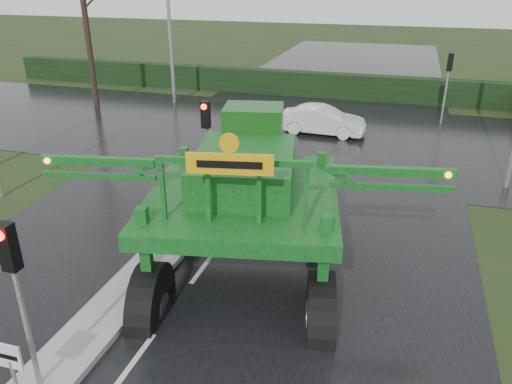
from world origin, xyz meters
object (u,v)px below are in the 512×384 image
(crop_sprayer, at_px, (145,203))
(white_sedan, at_px, (321,134))
(keep_left_sign, at_px, (11,365))
(traffic_signal_mid, at_px, (206,130))
(traffic_signal_far, at_px, (449,73))
(traffic_signal_near, at_px, (14,274))

(crop_sprayer, height_order, white_sedan, crop_sprayer)
(keep_left_sign, height_order, traffic_signal_mid, traffic_signal_mid)
(crop_sprayer, bearing_deg, traffic_signal_mid, 86.66)
(traffic_signal_mid, height_order, crop_sprayer, crop_sprayer)
(traffic_signal_mid, bearing_deg, traffic_signal_far, 58.07)
(keep_left_sign, relative_size, traffic_signal_mid, 0.38)
(white_sedan, bearing_deg, traffic_signal_near, 175.32)
(traffic_signal_far, xyz_separation_m, crop_sprayer, (-7.05, -17.90, -0.00))
(traffic_signal_near, distance_m, traffic_signal_mid, 8.50)
(keep_left_sign, xyz_separation_m, crop_sprayer, (0.75, 3.60, 1.53))
(traffic_signal_near, height_order, traffic_signal_far, same)
(traffic_signal_mid, xyz_separation_m, crop_sprayer, (0.75, -5.39, -0.00))
(traffic_signal_far, height_order, white_sedan, traffic_signal_far)
(traffic_signal_near, xyz_separation_m, traffic_signal_far, (7.80, 21.02, 0.00))
(traffic_signal_near, bearing_deg, crop_sprayer, 76.45)
(crop_sprayer, bearing_deg, traffic_signal_near, -114.81)
(keep_left_sign, bearing_deg, traffic_signal_far, 70.07)
(traffic_signal_near, bearing_deg, white_sedan, 82.68)
(traffic_signal_mid, distance_m, crop_sprayer, 5.44)
(traffic_signal_near, relative_size, crop_sprayer, 0.37)
(keep_left_sign, relative_size, traffic_signal_near, 0.38)
(traffic_signal_mid, bearing_deg, traffic_signal_near, -90.00)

